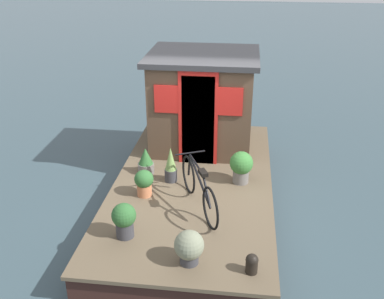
{
  "coord_description": "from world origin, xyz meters",
  "views": [
    {
      "loc": [
        -6.78,
        -0.81,
        4.35
      ],
      "look_at": [
        -0.2,
        0.0,
        1.21
      ],
      "focal_mm": 41.45,
      "sensor_mm": 36.0,
      "label": 1
    }
  ],
  "objects_px": {
    "houseboat_cabin": "(203,100)",
    "potted_plant_lavender": "(144,182)",
    "potted_plant_ivy": "(124,219)",
    "potted_plant_rosemary": "(241,166)",
    "mooring_bollard": "(252,263)",
    "potted_plant_basil": "(189,247)",
    "potted_plant_succulent": "(171,165)",
    "bicycle": "(199,188)",
    "potted_plant_geranium": "(146,161)"
  },
  "relations": [
    {
      "from": "houseboat_cabin",
      "to": "potted_plant_rosemary",
      "type": "distance_m",
      "value": 1.84
    },
    {
      "from": "potted_plant_succulent",
      "to": "bicycle",
      "type": "bearing_deg",
      "value": -144.6
    },
    {
      "from": "houseboat_cabin",
      "to": "potted_plant_succulent",
      "type": "xyz_separation_m",
      "value": [
        -1.61,
        0.39,
        -0.65
      ]
    },
    {
      "from": "houseboat_cabin",
      "to": "mooring_bollard",
      "type": "bearing_deg",
      "value": -165.12
    },
    {
      "from": "potted_plant_rosemary",
      "to": "potted_plant_lavender",
      "type": "relative_size",
      "value": 1.27
    },
    {
      "from": "potted_plant_rosemary",
      "to": "mooring_bollard",
      "type": "xyz_separation_m",
      "value": [
        -2.32,
        -0.19,
        -0.18
      ]
    },
    {
      "from": "potted_plant_basil",
      "to": "potted_plant_lavender",
      "type": "relative_size",
      "value": 1.06
    },
    {
      "from": "potted_plant_basil",
      "to": "potted_plant_ivy",
      "type": "xyz_separation_m",
      "value": [
        0.46,
        0.98,
        0.04
      ]
    },
    {
      "from": "potted_plant_ivy",
      "to": "potted_plant_lavender",
      "type": "bearing_deg",
      "value": -1.44
    },
    {
      "from": "bicycle",
      "to": "potted_plant_rosemary",
      "type": "height_order",
      "value": "bicycle"
    },
    {
      "from": "bicycle",
      "to": "potted_plant_basil",
      "type": "relative_size",
      "value": 3.28
    },
    {
      "from": "potted_plant_ivy",
      "to": "potted_plant_rosemary",
      "type": "bearing_deg",
      "value": -42.04
    },
    {
      "from": "potted_plant_basil",
      "to": "potted_plant_succulent",
      "type": "xyz_separation_m",
      "value": [
        2.14,
        0.6,
        0.05
      ]
    },
    {
      "from": "potted_plant_basil",
      "to": "potted_plant_rosemary",
      "type": "height_order",
      "value": "potted_plant_rosemary"
    },
    {
      "from": "houseboat_cabin",
      "to": "potted_plant_ivy",
      "type": "distance_m",
      "value": 3.44
    },
    {
      "from": "potted_plant_geranium",
      "to": "mooring_bollard",
      "type": "distance_m",
      "value": 3.12
    },
    {
      "from": "bicycle",
      "to": "potted_plant_lavender",
      "type": "height_order",
      "value": "bicycle"
    },
    {
      "from": "mooring_bollard",
      "to": "potted_plant_rosemary",
      "type": "bearing_deg",
      "value": 4.73
    },
    {
      "from": "potted_plant_geranium",
      "to": "mooring_bollard",
      "type": "bearing_deg",
      "value": -142.26
    },
    {
      "from": "potted_plant_basil",
      "to": "potted_plant_rosemary",
      "type": "relative_size",
      "value": 0.83
    },
    {
      "from": "houseboat_cabin",
      "to": "potted_plant_lavender",
      "type": "xyz_separation_m",
      "value": [
        -2.14,
        0.75,
        -0.71
      ]
    },
    {
      "from": "potted_plant_basil",
      "to": "potted_plant_ivy",
      "type": "relative_size",
      "value": 0.91
    },
    {
      "from": "potted_plant_rosemary",
      "to": "mooring_bollard",
      "type": "height_order",
      "value": "potted_plant_rosemary"
    },
    {
      "from": "potted_plant_ivy",
      "to": "potted_plant_rosemary",
      "type": "relative_size",
      "value": 0.92
    },
    {
      "from": "potted_plant_geranium",
      "to": "potted_plant_succulent",
      "type": "relative_size",
      "value": 0.76
    },
    {
      "from": "potted_plant_succulent",
      "to": "houseboat_cabin",
      "type": "bearing_deg",
      "value": -13.64
    },
    {
      "from": "potted_plant_basil",
      "to": "potted_plant_succulent",
      "type": "relative_size",
      "value": 0.75
    },
    {
      "from": "potted_plant_basil",
      "to": "mooring_bollard",
      "type": "relative_size",
      "value": 1.75
    },
    {
      "from": "potted_plant_lavender",
      "to": "potted_plant_succulent",
      "type": "relative_size",
      "value": 0.71
    },
    {
      "from": "potted_plant_rosemary",
      "to": "potted_plant_ivy",
      "type": "bearing_deg",
      "value": 137.96
    },
    {
      "from": "potted_plant_lavender",
      "to": "bicycle",
      "type": "bearing_deg",
      "value": -106.82
    },
    {
      "from": "potted_plant_rosemary",
      "to": "potted_plant_lavender",
      "type": "height_order",
      "value": "potted_plant_rosemary"
    },
    {
      "from": "potted_plant_ivy",
      "to": "mooring_bollard",
      "type": "relative_size",
      "value": 1.93
    },
    {
      "from": "bicycle",
      "to": "potted_plant_rosemary",
      "type": "distance_m",
      "value": 1.12
    },
    {
      "from": "bicycle",
      "to": "potted_plant_succulent",
      "type": "distance_m",
      "value": 1.0
    },
    {
      "from": "potted_plant_geranium",
      "to": "potted_plant_lavender",
      "type": "xyz_separation_m",
      "value": [
        -0.77,
        -0.14,
        0.01
      ]
    },
    {
      "from": "potted_plant_lavender",
      "to": "mooring_bollard",
      "type": "height_order",
      "value": "potted_plant_lavender"
    },
    {
      "from": "potted_plant_geranium",
      "to": "potted_plant_lavender",
      "type": "distance_m",
      "value": 0.78
    },
    {
      "from": "potted_plant_geranium",
      "to": "bicycle",
      "type": "bearing_deg",
      "value": -134.39
    },
    {
      "from": "potted_plant_rosemary",
      "to": "potted_plant_lavender",
      "type": "xyz_separation_m",
      "value": [
        -0.63,
        1.57,
        -0.08
      ]
    },
    {
      "from": "potted_plant_geranium",
      "to": "potted_plant_ivy",
      "type": "distance_m",
      "value": 1.92
    },
    {
      "from": "bicycle",
      "to": "potted_plant_geranium",
      "type": "relative_size",
      "value": 3.21
    },
    {
      "from": "potted_plant_rosemary",
      "to": "potted_plant_succulent",
      "type": "xyz_separation_m",
      "value": [
        -0.1,
        1.22,
        -0.02
      ]
    },
    {
      "from": "bicycle",
      "to": "potted_plant_lavender",
      "type": "relative_size",
      "value": 3.47
    },
    {
      "from": "potted_plant_lavender",
      "to": "houseboat_cabin",
      "type": "bearing_deg",
      "value": -19.22
    },
    {
      "from": "bicycle",
      "to": "potted_plant_basil",
      "type": "height_order",
      "value": "bicycle"
    },
    {
      "from": "potted_plant_rosemary",
      "to": "potted_plant_basil",
      "type": "bearing_deg",
      "value": 164.52
    },
    {
      "from": "potted_plant_ivy",
      "to": "potted_plant_succulent",
      "type": "height_order",
      "value": "potted_plant_succulent"
    },
    {
      "from": "potted_plant_succulent",
      "to": "mooring_bollard",
      "type": "distance_m",
      "value": 2.64
    },
    {
      "from": "houseboat_cabin",
      "to": "potted_plant_basil",
      "type": "height_order",
      "value": "houseboat_cabin"
    }
  ]
}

